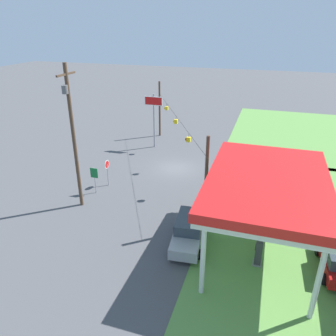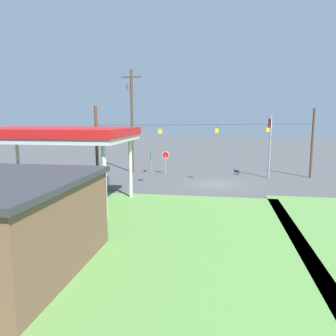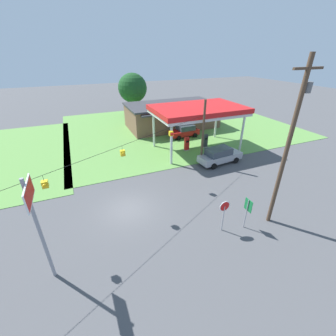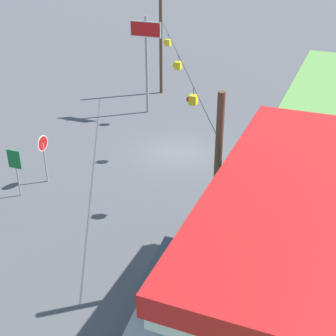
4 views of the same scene
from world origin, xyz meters
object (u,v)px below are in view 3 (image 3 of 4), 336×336
gas_station_store (172,115)px  utility_pole_main (289,142)px  stop_sign_roadside (224,210)px  fuel_pump_near (187,144)px  car_at_pumps_front (220,155)px  gas_station_canopy (198,111)px  stop_sign_overhead (34,212)px  route_sign (248,208)px  fuel_pump_far (205,141)px  tree_behind_station (133,88)px  car_at_pumps_rear (185,131)px

gas_station_store → utility_pole_main: size_ratio=1.27×
utility_pole_main → stop_sign_roadside: bearing=172.9°
fuel_pump_near → car_at_pumps_front: 5.00m
gas_station_canopy → fuel_pump_near: 4.35m
fuel_pump_near → stop_sign_overhead: 20.46m
route_sign → gas_station_store: bearing=78.6°
fuel_pump_near → stop_sign_roadside: (-4.26, -13.91, 0.98)m
stop_sign_roadside → gas_station_canopy: bearing=-112.0°
fuel_pump_far → car_at_pumps_front: size_ratio=0.33×
route_sign → utility_pole_main: bearing=-2.8°
gas_station_canopy → utility_pole_main: bearing=-96.8°
gas_station_store → utility_pole_main: bearing=-96.2°
gas_station_store → stop_sign_roadside: gas_station_store is taller
stop_sign_overhead → tree_behind_station: (13.55, 32.82, 0.62)m
fuel_pump_far → utility_pole_main: bearing=-102.0°
fuel_pump_far → car_at_pumps_front: car_at_pumps_front is taller
car_at_pumps_front → gas_station_store: bearing=82.3°
car_at_pumps_front → stop_sign_roadside: bearing=-128.6°
gas_station_store → route_sign: 24.79m
stop_sign_roadside → route_sign: (1.69, -0.38, -0.10)m
gas_station_store → fuel_pump_near: bearing=-103.0°
gas_station_canopy → route_sign: bearing=-105.4°
fuel_pump_far → stop_sign_overhead: bearing=-143.4°
fuel_pump_near → gas_station_canopy: bearing=0.1°
car_at_pumps_front → tree_behind_station: bearing=92.4°
route_sign → tree_behind_station: tree_behind_station is taller
utility_pole_main → fuel_pump_far: bearing=78.0°
fuel_pump_far → route_sign: bearing=-110.3°
utility_pole_main → tree_behind_station: utility_pole_main is taller
car_at_pumps_rear → stop_sign_overhead: (-17.16, -17.96, 3.62)m
stop_sign_roadside → car_at_pumps_rear: bearing=-108.7°
fuel_pump_near → stop_sign_roadside: bearing=-107.0°
fuel_pump_near → route_sign: 14.54m
fuel_pump_near → route_sign: route_sign is taller
gas_station_store → car_at_pumps_rear: size_ratio=3.29×
stop_sign_roadside → tree_behind_station: size_ratio=0.32×
fuel_pump_near → tree_behind_station: size_ratio=0.22×
fuel_pump_far → tree_behind_station: 20.47m
gas_station_canopy → tree_behind_station: bearing=98.6°
car_at_pumps_front → route_sign: size_ratio=2.19×
gas_station_canopy → gas_station_store: (0.96, 10.01, -3.04)m
tree_behind_station → utility_pole_main: bearing=-87.9°
fuel_pump_near → tree_behind_station: bearing=94.6°
car_at_pumps_front → car_at_pumps_rear: bearing=82.8°
fuel_pump_far → gas_station_canopy: bearing=179.9°
car_at_pumps_rear → gas_station_store: bearing=-96.0°
fuel_pump_far → car_at_pumps_rear: bearing=98.4°
gas_station_store → tree_behind_station: bearing=112.3°
tree_behind_station → stop_sign_overhead: bearing=-112.4°
fuel_pump_near → utility_pole_main: bearing=-91.4°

